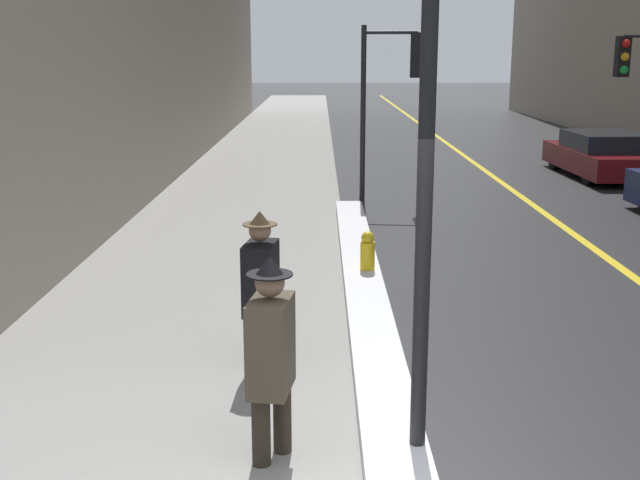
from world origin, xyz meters
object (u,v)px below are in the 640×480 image
fire_hydrant (365,256)px  pedestrian_in_fedora (259,283)px  parked_car_maroon (602,155)px  lamp_post (425,108)px  traffic_light_far (636,75)px  traffic_light_near (395,76)px  pedestrian_trailing (269,351)px

fire_hydrant → pedestrian_in_fedora: bearing=-111.8°
parked_car_maroon → lamp_post: bearing=154.6°
parked_car_maroon → pedestrian_in_fedora: bearing=146.8°
parked_car_maroon → fire_hydrant: parked_car_maroon is taller
pedestrian_in_fedora → fire_hydrant: bearing=166.6°
lamp_post → parked_car_maroon: size_ratio=1.05×
lamp_post → fire_hydrant: size_ratio=6.39×
parked_car_maroon → fire_hydrant: bearing=144.0°
lamp_post → parked_car_maroon: (6.46, 14.61, -2.16)m
traffic_light_far → pedestrian_in_fedora: bearing=48.5°
traffic_light_near → traffic_light_far: bearing=23.2°
lamp_post → traffic_light_near: (0.84, 11.15, -0.09)m
fire_hydrant → traffic_light_far: bearing=50.0°
pedestrian_in_fedora → parked_car_maroon: bearing=156.7°
traffic_light_far → parked_car_maroon: bearing=-95.4°
fire_hydrant → pedestrian_trailing: bearing=-101.6°
traffic_light_near → pedestrian_in_fedora: size_ratio=2.28×
lamp_post → pedestrian_in_fedora: lamp_post is taller
traffic_light_far → parked_car_maroon: traffic_light_far is taller
traffic_light_far → fire_hydrant: traffic_light_far is taller
pedestrian_trailing → traffic_light_near: bearing=178.4°
pedestrian_in_fedora → fire_hydrant: pedestrian_in_fedora is taller
pedestrian_trailing → traffic_light_far: bearing=157.7°
pedestrian_in_fedora → parked_car_maroon: 14.86m
lamp_post → traffic_light_far: bearing=63.3°
pedestrian_trailing → pedestrian_in_fedora: (-0.21, 1.90, -0.02)m
traffic_light_near → fire_hydrant: 6.57m
traffic_light_near → traffic_light_far: size_ratio=1.01×
pedestrian_trailing → parked_car_maroon: pedestrian_trailing is taller
lamp_post → traffic_light_far: lamp_post is taller
pedestrian_in_fedora → parked_car_maroon: pedestrian_in_fedora is taller
lamp_post → traffic_light_near: size_ratio=1.23×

